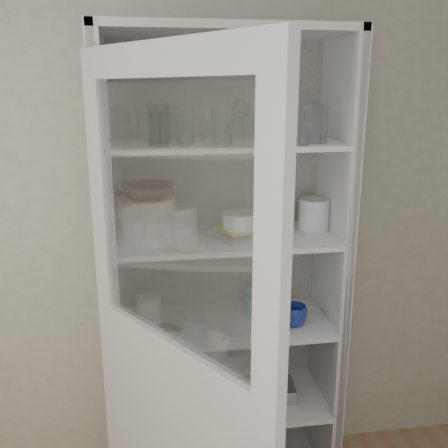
# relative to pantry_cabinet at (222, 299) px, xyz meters

# --- Properties ---
(wall_back) EXTENTS (3.60, 0.02, 2.60)m
(wall_back) POSITION_rel_pantry_cabinet_xyz_m (-0.20, 0.16, 0.36)
(wall_back) COLOR #AFA99A
(wall_back) RESTS_ON ground
(pantry_cabinet) EXTENTS (1.00, 0.45, 2.10)m
(pantry_cabinet) POSITION_rel_pantry_cabinet_xyz_m (0.00, 0.00, 0.00)
(pantry_cabinet) COLOR silver
(pantry_cabinet) RESTS_ON floor
(cupboard_door) EXTENTS (0.53, 0.77, 2.00)m
(cupboard_door) POSITION_rel_pantry_cabinet_xyz_m (-0.25, -0.66, -0.07)
(cupboard_door) COLOR silver
(cupboard_door) RESTS_ON floor
(tumbler_0) EXTENTS (0.08, 0.08, 0.15)m
(tumbler_0) POSITION_rel_pantry_cabinet_xyz_m (-0.27, -0.17, 0.79)
(tumbler_0) COLOR silver
(tumbler_0) RESTS_ON shelf_glass
(tumbler_1) EXTENTS (0.08, 0.08, 0.14)m
(tumbler_1) POSITION_rel_pantry_cabinet_xyz_m (-0.16, -0.18, 0.79)
(tumbler_1) COLOR silver
(tumbler_1) RESTS_ON shelf_glass
(tumbler_2) EXTENTS (0.09, 0.09, 0.14)m
(tumbler_2) POSITION_rel_pantry_cabinet_xyz_m (-0.26, -0.18, 0.79)
(tumbler_2) COLOR silver
(tumbler_2) RESTS_ON shelf_glass
(tumbler_3) EXTENTS (0.10, 0.10, 0.15)m
(tumbler_3) POSITION_rel_pantry_cabinet_xyz_m (-0.03, -0.20, 0.79)
(tumbler_3) COLOR silver
(tumbler_3) RESTS_ON shelf_glass
(tumbler_4) EXTENTS (0.08, 0.08, 0.14)m
(tumbler_4) POSITION_rel_pantry_cabinet_xyz_m (0.25, -0.19, 0.79)
(tumbler_4) COLOR silver
(tumbler_4) RESTS_ON shelf_glass
(tumbler_5) EXTENTS (0.08, 0.08, 0.15)m
(tumbler_5) POSITION_rel_pantry_cabinet_xyz_m (0.36, -0.17, 0.79)
(tumbler_5) COLOR silver
(tumbler_5) RESTS_ON shelf_glass
(tumbler_6) EXTENTS (0.09, 0.09, 0.15)m
(tumbler_6) POSITION_rel_pantry_cabinet_xyz_m (0.26, -0.22, 0.80)
(tumbler_6) COLOR silver
(tumbler_6) RESTS_ON shelf_glass
(tumbler_7) EXTENTS (0.06, 0.06, 0.13)m
(tumbler_7) POSITION_rel_pantry_cabinet_xyz_m (-0.25, -0.05, 0.78)
(tumbler_7) COLOR silver
(tumbler_7) RESTS_ON shelf_glass
(tumbler_8) EXTENTS (0.10, 0.10, 0.16)m
(tumbler_8) POSITION_rel_pantry_cabinet_xyz_m (-0.26, -0.07, 0.80)
(tumbler_8) COLOR silver
(tumbler_8) RESTS_ON shelf_glass
(tumbler_9) EXTENTS (0.09, 0.09, 0.14)m
(tumbler_9) POSITION_rel_pantry_cabinet_xyz_m (-0.25, -0.05, 0.79)
(tumbler_9) COLOR silver
(tumbler_9) RESTS_ON shelf_glass
(tumbler_10) EXTENTS (0.08, 0.08, 0.13)m
(tumbler_10) POSITION_rel_pantry_cabinet_xyz_m (-0.07, -0.06, 0.78)
(tumbler_10) COLOR silver
(tumbler_10) RESTS_ON shelf_glass
(tumbler_11) EXTENTS (0.07, 0.07, 0.15)m
(tumbler_11) POSITION_rel_pantry_cabinet_xyz_m (0.19, -0.09, 0.79)
(tumbler_11) COLOR silver
(tumbler_11) RESTS_ON shelf_glass
(goblet_0) EXTENTS (0.07, 0.07, 0.16)m
(goblet_0) POSITION_rel_pantry_cabinet_xyz_m (-0.26, 0.01, 0.80)
(goblet_0) COLOR silver
(goblet_0) RESTS_ON shelf_glass
(goblet_1) EXTENTS (0.07, 0.07, 0.15)m
(goblet_1) POSITION_rel_pantry_cabinet_xyz_m (-0.19, 0.05, 0.80)
(goblet_1) COLOR silver
(goblet_1) RESTS_ON shelf_glass
(goblet_2) EXTENTS (0.08, 0.08, 0.18)m
(goblet_2) POSITION_rel_pantry_cabinet_xyz_m (0.08, 0.00, 0.81)
(goblet_2) COLOR silver
(goblet_2) RESTS_ON shelf_glass
(goblet_3) EXTENTS (0.08, 0.08, 0.17)m
(goblet_3) POSITION_rel_pantry_cabinet_xyz_m (0.40, 0.05, 0.81)
(goblet_3) COLOR silver
(goblet_3) RESTS_ON shelf_glass
(plate_stack_front) EXTENTS (0.22, 0.22, 0.11)m
(plate_stack_front) POSITION_rel_pantry_cabinet_xyz_m (-0.32, -0.09, 0.38)
(plate_stack_front) COLOR white
(plate_stack_front) RESTS_ON shelf_plates
(plate_stack_back) EXTENTS (0.22, 0.22, 0.11)m
(plate_stack_back) POSITION_rel_pantry_cabinet_xyz_m (-0.21, 0.06, 0.38)
(plate_stack_back) COLOR white
(plate_stack_back) RESTS_ON shelf_plates
(cream_bowl) EXTENTS (0.29, 0.29, 0.07)m
(cream_bowl) POSITION_rel_pantry_cabinet_xyz_m (-0.32, -0.09, 0.47)
(cream_bowl) COLOR beige
(cream_bowl) RESTS_ON plate_stack_front
(terracotta_bowl) EXTENTS (0.23, 0.23, 0.05)m
(terracotta_bowl) POSITION_rel_pantry_cabinet_xyz_m (-0.32, -0.09, 0.53)
(terracotta_bowl) COLOR #46261A
(terracotta_bowl) RESTS_ON cream_bowl
(glass_platter) EXTENTS (0.36, 0.36, 0.02)m
(glass_platter) POSITION_rel_pantry_cabinet_xyz_m (0.07, -0.06, 0.33)
(glass_platter) COLOR silver
(glass_platter) RESTS_ON shelf_plates
(yellow_trivet) EXTENTS (0.20, 0.20, 0.01)m
(yellow_trivet) POSITION_rel_pantry_cabinet_xyz_m (0.07, -0.06, 0.34)
(yellow_trivet) COLOR yellow
(yellow_trivet) RESTS_ON glass_platter
(white_ramekin) EXTENTS (0.20, 0.20, 0.07)m
(white_ramekin) POSITION_rel_pantry_cabinet_xyz_m (0.07, -0.06, 0.38)
(white_ramekin) COLOR white
(white_ramekin) RESTS_ON yellow_trivet
(grey_bowl_stack) EXTENTS (0.14, 0.14, 0.14)m
(grey_bowl_stack) POSITION_rel_pantry_cabinet_xyz_m (0.41, -0.03, 0.39)
(grey_bowl_stack) COLOR silver
(grey_bowl_stack) RESTS_ON shelf_plates
(mug_blue) EXTENTS (0.14, 0.14, 0.09)m
(mug_blue) POSITION_rel_pantry_cabinet_xyz_m (0.30, -0.15, -0.03)
(mug_blue) COLOR navy
(mug_blue) RESTS_ON shelf_mugs
(mug_teal) EXTENTS (0.15, 0.15, 0.11)m
(mug_teal) POSITION_rel_pantry_cabinet_xyz_m (0.16, -0.05, -0.03)
(mug_teal) COLOR teal
(mug_teal) RESTS_ON shelf_mugs
(mug_white) EXTENTS (0.13, 0.13, 0.09)m
(mug_white) POSITION_rel_pantry_cabinet_xyz_m (0.21, -0.19, -0.03)
(mug_white) COLOR white
(mug_white) RESTS_ON shelf_mugs
(teal_jar) EXTENTS (0.09, 0.09, 0.11)m
(teal_jar) POSITION_rel_pantry_cabinet_xyz_m (0.16, -0.01, -0.02)
(teal_jar) COLOR teal
(teal_jar) RESTS_ON shelf_mugs
(measuring_cups) EXTENTS (0.09, 0.09, 0.04)m
(measuring_cups) POSITION_rel_pantry_cabinet_xyz_m (-0.27, -0.16, -0.06)
(measuring_cups) COLOR #B2B2B2
(measuring_cups) RESTS_ON shelf_mugs
(white_canister) EXTENTS (0.12, 0.12, 0.13)m
(white_canister) POSITION_rel_pantry_cabinet_xyz_m (-0.33, -0.04, -0.02)
(white_canister) COLOR white
(white_canister) RESTS_ON shelf_mugs
(cream_dish) EXTENTS (0.26, 0.26, 0.06)m
(cream_dish) POSITION_rel_pantry_cabinet_xyz_m (-0.02, -0.09, -0.45)
(cream_dish) COLOR beige
(cream_dish) RESTS_ON shelf_bot
(tin_box) EXTENTS (0.23, 0.17, 0.07)m
(tin_box) POSITION_rel_pantry_cabinet_xyz_m (0.22, -0.08, -0.45)
(tin_box) COLOR #9A9BAE
(tin_box) RESTS_ON shelf_bot
(tumbler_12) EXTENTS (0.08, 0.08, 0.15)m
(tumbler_12) POSITION_rel_pantry_cabinet_xyz_m (0.34, -0.16, 0.80)
(tumbler_12) COLOR silver
(tumbler_12) RESTS_ON shelf_glass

